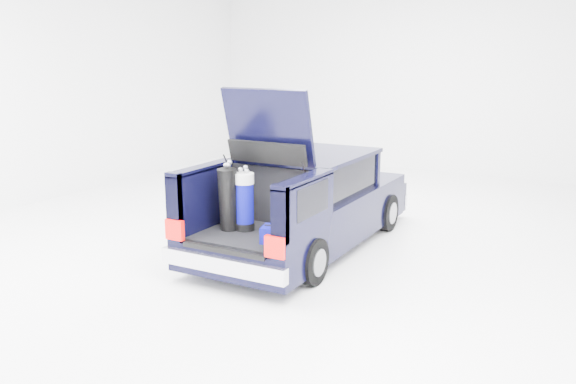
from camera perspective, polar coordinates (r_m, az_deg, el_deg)
The scene contains 6 objects.
ground at distance 9.45m, azimuth 1.47°, elevation -5.11°, with size 14.00×14.00×0.00m, color white.
car at distance 9.36m, azimuth 1.79°, elevation -1.01°, with size 1.87×4.65×2.47m.
red_suitcase at distance 7.92m, azimuth 0.54°, elevation -2.20°, with size 0.38×0.30×0.55m.
black_golf_bag at distance 8.13m, azimuth -5.60°, elevation -0.67°, with size 0.28×0.31×0.93m.
blue_golf_bag at distance 8.12m, azimuth -4.09°, elevation -0.85°, with size 0.33×0.33×0.88m.
blue_duffel at distance 7.63m, azimuth -0.86°, elevation -4.00°, with size 0.48×0.37×0.22m.
Camera 1 is at (4.12, -7.99, 2.92)m, focal length 38.00 mm.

